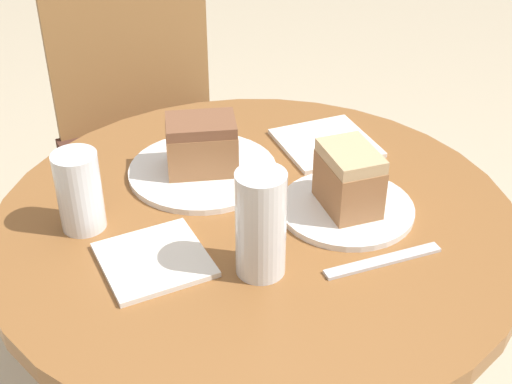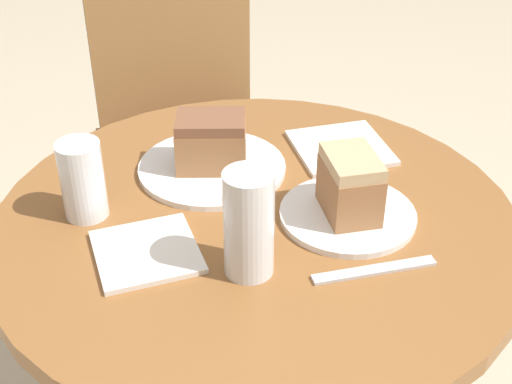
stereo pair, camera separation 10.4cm
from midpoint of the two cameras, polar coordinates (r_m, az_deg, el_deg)
The scene contains 11 objects.
table at distance 1.16m, azimuth -2.59°, elevation -8.27°, with size 0.79×0.79×0.73m.
chair at distance 1.87m, azimuth -9.86°, elevation 4.57°, with size 0.51×0.49×0.88m.
plate_near at distance 1.07m, azimuth 4.50°, elevation -1.40°, with size 0.20×0.20×0.01m.
plate_far at distance 1.16m, azimuth -6.83°, elevation 1.62°, with size 0.24×0.24×0.01m.
cake_slice_near at distance 1.04m, azimuth 4.63°, elevation 0.98°, with size 0.08×0.10×0.10m.
cake_slice_far at distance 1.14m, azimuth -6.99°, elevation 3.70°, with size 0.12×0.10×0.09m.
glass_lemonade at distance 1.05m, azimuth -16.68°, elevation -0.41°, with size 0.06×0.06×0.12m.
glass_water at distance 0.92m, azimuth -2.86°, elevation -3.20°, with size 0.07×0.07×0.15m.
napkin_stack at distance 1.24m, azimuth 3.22°, elevation 3.86°, with size 0.17×0.17×0.01m.
fork at distance 0.98m, azimuth 7.15°, elevation -5.59°, with size 0.17×0.03×0.00m.
napkin_side at distance 0.99m, azimuth -11.17°, elevation -5.45°, with size 0.16×0.16×0.01m.
Camera 1 is at (-0.25, -0.83, 1.35)m, focal length 50.00 mm.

